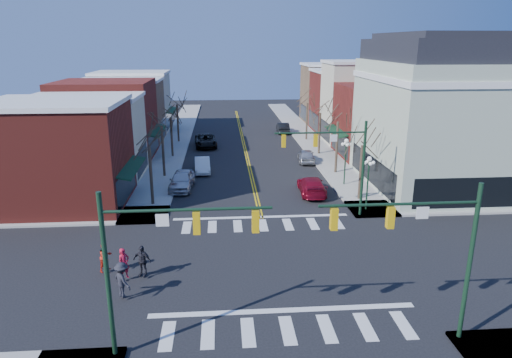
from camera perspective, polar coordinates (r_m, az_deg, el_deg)
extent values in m
plane|color=black|center=(27.07, 2.08, -10.83)|extent=(160.00, 160.00, 0.00)
cube|color=#9E9B93|center=(45.95, -11.65, 0.68)|extent=(3.50, 70.00, 0.15)
cube|color=#9E9B93|center=(47.00, 10.01, 1.13)|extent=(3.50, 70.00, 0.15)
cube|color=maroon|center=(38.74, -23.42, 2.64)|extent=(10.00, 8.50, 8.00)
cube|color=beige|center=(46.00, -20.39, 4.70)|extent=(10.00, 7.00, 7.50)
cube|color=maroon|center=(53.53, -18.18, 7.03)|extent=(10.00, 9.00, 8.50)
cube|color=#8B6B4D|center=(61.53, -16.40, 8.02)|extent=(10.00, 7.50, 7.80)
cube|color=beige|center=(69.04, -15.13, 9.17)|extent=(10.00, 8.00, 8.20)
cube|color=maroon|center=(53.53, 15.80, 6.96)|extent=(10.00, 8.50, 8.00)
cube|color=beige|center=(60.64, 13.40, 9.18)|extent=(10.00, 7.00, 10.00)
cube|color=maroon|center=(67.87, 11.47, 9.42)|extent=(10.00, 8.00, 8.50)
cube|color=#8B6B4D|center=(75.52, 9.85, 10.41)|extent=(10.00, 8.00, 9.00)
cube|color=#ADBBA2|center=(43.48, 22.18, 6.22)|extent=(12.00, 14.00, 11.00)
cube|color=white|center=(43.01, 22.79, 11.59)|extent=(12.25, 14.25, 0.50)
cube|color=black|center=(42.91, 23.14, 14.63)|extent=(11.40, 13.40, 1.80)
cube|color=black|center=(42.91, 23.31, 16.09)|extent=(9.80, 11.80, 0.60)
cylinder|color=#14331E|center=(19.26, -18.08, -11.76)|extent=(0.20, 0.20, 7.20)
cylinder|color=#14331E|center=(17.59, -8.56, -3.82)|extent=(6.50, 0.12, 0.12)
cube|color=gold|center=(17.77, -7.43, -5.46)|extent=(0.28, 0.28, 0.90)
cube|color=gold|center=(17.78, -0.06, -5.30)|extent=(0.28, 0.28, 0.90)
cylinder|color=#14331E|center=(21.29, 25.11, -9.74)|extent=(0.20, 0.20, 7.20)
cylinder|color=#14331E|center=(18.86, 17.51, -3.01)|extent=(6.50, 0.12, 0.12)
cube|color=gold|center=(18.93, 16.45, -4.62)|extent=(0.28, 0.28, 0.90)
cube|color=gold|center=(18.26, 9.73, -4.95)|extent=(0.28, 0.28, 0.90)
cylinder|color=#14331E|center=(34.04, 13.22, 1.10)|extent=(0.20, 0.20, 7.20)
cylinder|color=#14331E|center=(32.57, 8.06, 5.75)|extent=(6.50, 0.12, 0.12)
cube|color=gold|center=(32.61, 7.46, 4.80)|extent=(0.28, 0.28, 0.90)
cube|color=gold|center=(32.23, 3.48, 4.77)|extent=(0.28, 0.28, 0.90)
cylinder|color=#14331E|center=(35.73, 13.76, -0.88)|extent=(0.12, 0.12, 4.00)
sphere|color=white|center=(35.16, 14.00, 2.47)|extent=(0.36, 0.36, 0.36)
cylinder|color=#14331E|center=(41.70, 11.07, 1.82)|extent=(0.12, 0.12, 4.00)
sphere|color=white|center=(41.21, 11.23, 4.70)|extent=(0.36, 0.36, 0.36)
cylinder|color=#382B21|center=(36.71, -12.98, 0.27)|extent=(0.24, 0.24, 4.76)
cylinder|color=#382B21|center=(44.34, -11.54, 3.37)|extent=(0.24, 0.24, 5.04)
cylinder|color=#382B21|center=(52.16, -10.49, 5.14)|extent=(0.24, 0.24, 4.55)
cylinder|color=#382B21|center=(59.95, -9.74, 6.84)|extent=(0.24, 0.24, 4.90)
cylinder|color=#382B21|center=(37.98, 12.94, 0.71)|extent=(0.24, 0.24, 4.62)
cylinder|color=#382B21|center=(45.37, 10.05, 3.84)|extent=(0.24, 0.24, 5.18)
cylinder|color=#382B21|center=(53.02, 7.94, 5.60)|extent=(0.24, 0.24, 4.83)
cylinder|color=#382B21|center=(60.72, 6.37, 7.13)|extent=(0.24, 0.24, 4.97)
imported|color=#B8B7BC|center=(40.82, -9.25, -0.13)|extent=(2.28, 4.95, 1.64)
imported|color=silver|center=(46.02, -6.72, 1.75)|extent=(1.74, 4.35, 1.40)
imported|color=black|center=(57.20, -6.30, 4.79)|extent=(2.99, 5.73, 1.54)
imported|color=maroon|center=(39.31, 6.97, -0.82)|extent=(2.28, 5.18, 1.48)
imported|color=#AFB0B4|center=(49.73, 6.29, 2.92)|extent=(2.09, 4.37, 1.44)
imported|color=black|center=(65.86, 3.38, 6.41)|extent=(1.68, 4.54, 1.48)
imported|color=#B1122E|center=(26.08, -16.18, -10.12)|extent=(0.75, 0.75, 1.76)
imported|color=red|center=(27.19, -18.28, -9.23)|extent=(1.00, 1.05, 1.70)
imported|color=black|center=(26.13, -14.06, -9.86)|extent=(1.13, 0.76, 1.78)
imported|color=black|center=(24.33, -16.38, -12.01)|extent=(1.33, 1.38, 1.89)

